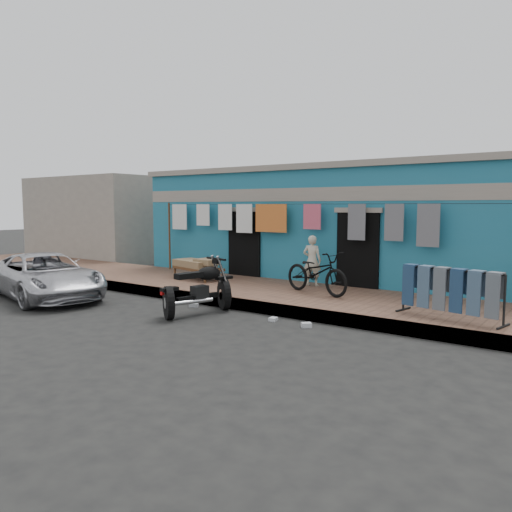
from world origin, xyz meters
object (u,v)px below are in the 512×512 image
(motorcycle, at_px, (198,287))
(charpoy, at_px, (198,269))
(jeans_rack, at_px, (450,292))
(seated_person, at_px, (312,261))
(car, at_px, (45,275))
(bicycle, at_px, (317,268))

(motorcycle, relative_size, charpoy, 1.06)
(motorcycle, xyz_separation_m, jeans_rack, (4.66, 1.55, 0.14))
(seated_person, distance_m, motorcycle, 3.43)
(motorcycle, height_order, jeans_rack, jeans_rack)
(car, xyz_separation_m, charpoy, (1.99, 3.34, -0.04))
(car, relative_size, seated_person, 3.17)
(jeans_rack, bearing_deg, motorcycle, -161.62)
(jeans_rack, bearing_deg, seated_person, 155.19)
(motorcycle, distance_m, jeans_rack, 4.91)
(car, distance_m, bicycle, 6.59)
(seated_person, relative_size, jeans_rack, 0.64)
(bicycle, height_order, motorcycle, bicycle)
(motorcycle, bearing_deg, jeans_rack, 29.97)
(seated_person, xyz_separation_m, jeans_rack, (3.81, -1.76, -0.17))
(bicycle, bearing_deg, motorcycle, 163.53)
(charpoy, bearing_deg, car, -120.75)
(car, bearing_deg, bicycle, -48.77)
(bicycle, height_order, jeans_rack, bicycle)
(motorcycle, bearing_deg, seated_person, 87.25)
(jeans_rack, bearing_deg, charpoy, 172.18)
(bicycle, bearing_deg, car, 134.93)
(seated_person, height_order, motorcycle, seated_person)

